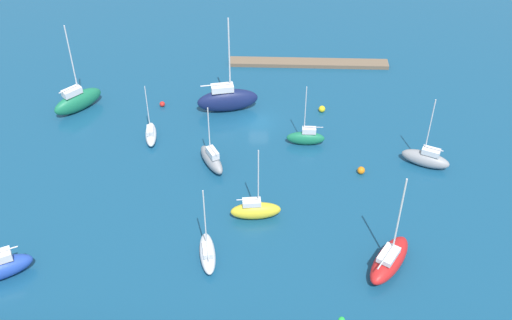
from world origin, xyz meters
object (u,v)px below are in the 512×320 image
Objects in this scene: sailboat_navy_inner_mooring at (227,99)px; mooring_buoy_red at (162,104)px; sailboat_white_lone_south at (208,253)px; sailboat_gray_far_north at (426,158)px; sailboat_green_by_breakwater at (306,137)px; sailboat_white_west_end at (151,134)px; sailboat_yellow_far_south at (255,210)px; sailboat_red_near_pier at (389,259)px; sailboat_green_east_end at (78,100)px; mooring_buoy_yellow at (322,109)px; mooring_buoy_orange at (361,170)px; pier_dock at (309,63)px; sailboat_gray_mid_basin at (212,159)px.

sailboat_navy_inner_mooring is 8.78m from mooring_buoy_red.
sailboat_gray_far_north is (-23.94, -15.34, 0.16)m from sailboat_white_lone_south.
sailboat_green_by_breakwater is 0.90× the size of sailboat_gray_far_north.
sailboat_white_west_end is 18.72m from sailboat_yellow_far_south.
sailboat_yellow_far_south is 0.99× the size of sailboat_gray_far_north.
sailboat_red_near_pier reaches higher than sailboat_white_west_end.
sailboat_white_west_end is 0.82× the size of sailboat_gray_far_north.
sailboat_green_east_end is 14.02× the size of mooring_buoy_yellow.
mooring_buoy_red is at bearing 164.31° from sailboat_navy_inner_mooring.
sailboat_green_east_end is 1.33× the size of sailboat_yellow_far_south.
mooring_buoy_orange is 1.02× the size of mooring_buoy_yellow.
sailboat_navy_inner_mooring reaches higher than sailboat_yellow_far_south.
pier_dock is 25.71m from sailboat_gray_far_north.
mooring_buoy_yellow reaches higher than pier_dock.
mooring_buoy_red is at bearing -20.44° from sailboat_green_by_breakwater.
sailboat_gray_mid_basin is 9.85m from sailboat_yellow_far_south.
sailboat_gray_far_north is 10.63× the size of mooring_buoy_yellow.
pier_dock is 27.08m from sailboat_white_west_end.
sailboat_green_east_end is at bearing 87.09° from sailboat_red_near_pier.
sailboat_gray_far_north reaches higher than mooring_buoy_yellow.
pier_dock is 2.51× the size of sailboat_gray_far_north.
sailboat_green_by_breakwater is at bearing 87.13° from pier_dock.
sailboat_navy_inner_mooring reaches higher than sailboat_red_near_pier.
sailboat_white_lone_south is at bearing 154.41° from sailboat_gray_mid_basin.
mooring_buoy_yellow is at bearing -36.04° from sailboat_white_lone_south.
pier_dock is at bearing -26.69° from sailboat_white_lone_south.
sailboat_navy_inner_mooring reaches higher than sailboat_green_by_breakwater.
sailboat_gray_far_north reaches higher than sailboat_gray_mid_basin.
sailboat_gray_mid_basin is 17.61m from mooring_buoy_yellow.
sailboat_green_east_end is at bearing -17.92° from mooring_buoy_orange.
mooring_buoy_red is 27.92m from mooring_buoy_orange.
sailboat_green_by_breakwater is 11.64× the size of mooring_buoy_red.
sailboat_gray_far_north is (-24.81, -1.05, -0.03)m from sailboat_gray_mid_basin.
sailboat_white_lone_south is at bearing -133.06° from sailboat_yellow_far_south.
sailboat_navy_inner_mooring is at bearing 96.08° from sailboat_yellow_far_south.
sailboat_navy_inner_mooring is 12.36m from mooring_buoy_yellow.
pier_dock is at bearing -77.57° from mooring_buoy_orange.
sailboat_gray_mid_basin is at bearing -2.29° from mooring_buoy_orange.
sailboat_white_west_end is 0.67× the size of sailboat_red_near_pier.
sailboat_green_by_breakwater is (-9.99, 6.83, -0.70)m from sailboat_navy_inner_mooring.
sailboat_white_west_end is at bearing -156.01° from sailboat_navy_inner_mooring.
sailboat_white_west_end is 0.57× the size of sailboat_navy_inner_mooring.
sailboat_gray_far_north is 10.42× the size of mooring_buoy_orange.
sailboat_yellow_far_south is 10.37× the size of mooring_buoy_orange.
sailboat_white_lone_south is (17.68, -0.44, -0.24)m from sailboat_red_near_pier.
sailboat_green_east_end reaches higher than sailboat_green_by_breakwater.
sailboat_navy_inner_mooring is (-8.96, -6.53, 0.90)m from sailboat_white_west_end.
sailboat_red_near_pier is 1.26× the size of sailboat_white_lone_south.
sailboat_white_lone_south is 10.17× the size of mooring_buoy_orange.
sailboat_green_east_end is at bearing 134.87° from sailboat_yellow_far_south.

